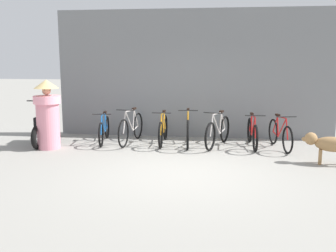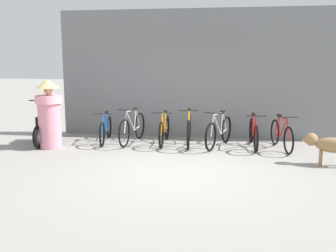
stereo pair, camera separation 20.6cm
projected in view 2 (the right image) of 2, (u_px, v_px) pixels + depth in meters
name	position (u px, v px, depth m)	size (l,w,h in m)	color
ground_plane	(179.00, 171.00, 7.39)	(60.00, 60.00, 0.00)	gray
shop_wall_back	(196.00, 74.00, 10.38)	(7.32, 0.20, 3.36)	slate
bicycle_0	(106.00, 130.00, 9.89)	(0.46, 1.64, 0.79)	black
bicycle_1	(132.00, 128.00, 9.82)	(0.46, 1.78, 0.89)	black
bicycle_2	(164.00, 130.00, 9.70)	(0.46, 1.68, 0.84)	black
bicycle_3	(189.00, 130.00, 9.52)	(0.46, 1.68, 0.92)	black
bicycle_4	(219.00, 132.00, 9.41)	(0.64, 1.69, 0.87)	black
bicycle_5	(254.00, 134.00, 9.31)	(0.46, 1.68, 0.82)	black
bicycle_6	(281.00, 135.00, 9.12)	(0.47, 1.61, 0.82)	black
motorcycle	(47.00, 126.00, 9.79)	(0.58, 1.79, 1.12)	black
stray_dog	(328.00, 145.00, 7.74)	(1.16, 0.49, 0.63)	#997247
person_in_robes	(49.00, 113.00, 9.20)	(0.87, 0.87, 1.61)	pink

